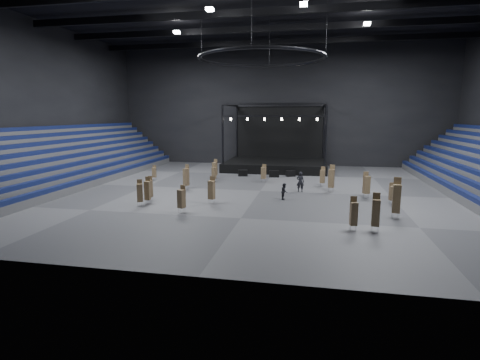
% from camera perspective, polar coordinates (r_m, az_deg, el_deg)
% --- Properties ---
extents(floor, '(50.00, 50.00, 0.00)m').
position_cam_1_polar(floor, '(38.20, 3.14, -1.65)').
color(floor, '#4E4E51').
rests_on(floor, ground).
extents(ceiling, '(50.00, 42.00, 0.20)m').
position_cam_1_polar(ceiling, '(38.85, 3.41, 25.35)').
color(ceiling, black).
rests_on(ceiling, wall_back).
extents(wall_back, '(50.00, 0.20, 18.00)m').
position_cam_1_polar(wall_back, '(58.32, 6.17, 11.17)').
color(wall_back, black).
rests_on(wall_back, ground).
extents(wall_front, '(50.00, 0.20, 18.00)m').
position_cam_1_polar(wall_front, '(16.95, -6.91, 14.47)').
color(wall_front, black).
rests_on(wall_front, ground).
extents(wall_left, '(0.20, 42.00, 18.00)m').
position_cam_1_polar(wall_left, '(47.83, -28.48, 10.35)').
color(wall_left, black).
rests_on(wall_left, ground).
extents(bleachers_left, '(7.20, 40.00, 6.40)m').
position_cam_1_polar(bleachers_left, '(46.90, -25.81, 1.67)').
color(bleachers_left, '#505053').
rests_on(bleachers_left, floor).
extents(stage, '(14.00, 10.00, 9.20)m').
position_cam_1_polar(stage, '(53.92, 5.58, 3.25)').
color(stage, black).
rests_on(stage, floor).
extents(truss_ring, '(12.30, 12.30, 5.15)m').
position_cam_1_polar(truss_ring, '(37.82, 3.33, 18.03)').
color(truss_ring, black).
rests_on(truss_ring, ceiling).
extents(roof_girders, '(49.00, 30.35, 0.70)m').
position_cam_1_polar(roof_girders, '(38.64, 3.40, 24.21)').
color(roof_girders, black).
rests_on(roof_girders, ceiling).
extents(floodlights, '(28.60, 16.60, 0.25)m').
position_cam_1_polar(floodlights, '(34.66, 2.40, 24.88)').
color(floodlights, white).
rests_on(floodlights, roof_girders).
extents(flight_case_left, '(1.28, 0.84, 0.78)m').
position_cam_1_polar(flight_case_left, '(47.30, 0.43, 1.08)').
color(flight_case_left, black).
rests_on(flight_case_left, floor).
extents(flight_case_mid, '(1.31, 0.81, 0.82)m').
position_cam_1_polar(flight_case_mid, '(46.66, 5.23, 0.94)').
color(flight_case_mid, black).
rests_on(flight_case_mid, floor).
extents(flight_case_right, '(1.28, 0.98, 0.77)m').
position_cam_1_polar(flight_case_right, '(47.37, 7.71, 0.99)').
color(flight_case_right, black).
rests_on(flight_case_right, floor).
extents(chair_stack_0, '(0.64, 0.64, 2.60)m').
position_cam_1_polar(chair_stack_0, '(39.09, -8.21, 0.51)').
color(chair_stack_0, silver).
rests_on(chair_stack_0, floor).
extents(chair_stack_1, '(0.62, 0.62, 3.11)m').
position_cam_1_polar(chair_stack_1, '(29.99, 22.75, -2.54)').
color(chair_stack_1, silver).
rests_on(chair_stack_1, floor).
extents(chair_stack_2, '(0.45, 0.45, 2.25)m').
position_cam_1_polar(chair_stack_2, '(34.47, -13.59, -1.21)').
color(chair_stack_2, silver).
rests_on(chair_stack_2, floor).
extents(chair_stack_3, '(0.52, 0.52, 1.88)m').
position_cam_1_polar(chair_stack_3, '(34.81, 22.17, -1.82)').
color(chair_stack_3, silver).
rests_on(chair_stack_3, floor).
extents(chair_stack_4, '(0.48, 0.48, 2.39)m').
position_cam_1_polar(chair_stack_4, '(33.27, -13.92, -1.50)').
color(chair_stack_4, silver).
rests_on(chair_stack_4, floor).
extents(chair_stack_5, '(0.47, 0.47, 1.77)m').
position_cam_1_polar(chair_stack_5, '(45.35, -12.94, 1.17)').
color(chair_stack_5, silver).
rests_on(chair_stack_5, floor).
extents(chair_stack_6, '(0.57, 0.57, 2.15)m').
position_cam_1_polar(chair_stack_6, '(41.21, 12.47, 0.59)').
color(chair_stack_6, silver).
rests_on(chair_stack_6, floor).
extents(chair_stack_7, '(0.58, 0.58, 2.06)m').
position_cam_1_polar(chair_stack_7, '(43.03, 3.62, 1.14)').
color(chair_stack_7, silver).
rests_on(chair_stack_7, floor).
extents(chair_stack_8, '(0.52, 0.52, 2.31)m').
position_cam_1_polar(chair_stack_8, '(26.04, 16.94, -4.85)').
color(chair_stack_8, silver).
rests_on(chair_stack_8, floor).
extents(chair_stack_9, '(0.59, 0.59, 2.41)m').
position_cam_1_polar(chair_stack_9, '(32.51, -4.36, -1.44)').
color(chair_stack_9, silver).
rests_on(chair_stack_9, floor).
extents(chair_stack_10, '(0.53, 0.53, 2.62)m').
position_cam_1_polar(chair_stack_10, '(26.19, 19.99, -4.60)').
color(chair_stack_10, silver).
rests_on(chair_stack_10, floor).
extents(chair_stack_11, '(0.65, 0.65, 2.73)m').
position_cam_1_polar(chair_stack_11, '(38.53, 13.76, 0.30)').
color(chair_stack_11, silver).
rests_on(chair_stack_11, floor).
extents(chair_stack_12, '(0.64, 0.64, 2.20)m').
position_cam_1_polar(chair_stack_12, '(29.76, -8.90, -2.77)').
color(chair_stack_12, silver).
rests_on(chair_stack_12, floor).
extents(chair_stack_13, '(0.62, 0.62, 2.38)m').
position_cam_1_polar(chair_stack_13, '(45.36, -3.86, 1.75)').
color(chair_stack_13, silver).
rests_on(chair_stack_13, floor).
extents(chair_stack_14, '(0.51, 0.51, 2.00)m').
position_cam_1_polar(chair_stack_14, '(43.30, -3.99, 1.12)').
color(chair_stack_14, silver).
rests_on(chair_stack_14, floor).
extents(chair_stack_15, '(0.67, 0.67, 2.46)m').
position_cam_1_polar(chair_stack_15, '(36.54, 18.71, -0.63)').
color(chair_stack_15, silver).
rests_on(chair_stack_15, floor).
extents(chair_stack_16, '(0.59, 0.59, 2.27)m').
position_cam_1_polar(chair_stack_16, '(32.73, -15.02, -1.82)').
color(chair_stack_16, silver).
rests_on(chair_stack_16, floor).
extents(man_center, '(0.77, 0.52, 2.06)m').
position_cam_1_polar(man_center, '(37.91, 9.17, -0.27)').
color(man_center, black).
rests_on(man_center, floor).
extents(crew_member, '(0.64, 0.79, 1.53)m').
position_cam_1_polar(crew_member, '(34.26, 6.78, -1.75)').
color(crew_member, black).
rests_on(crew_member, floor).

